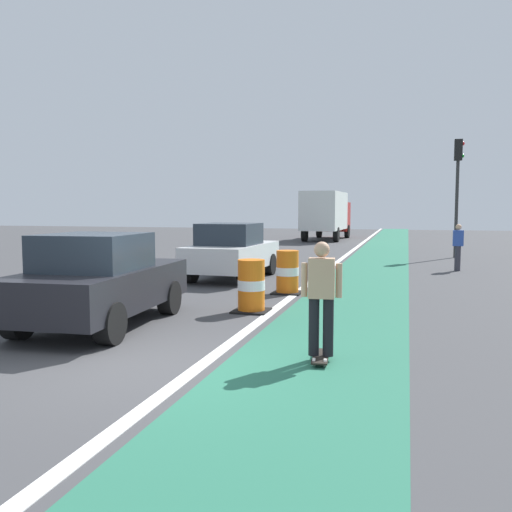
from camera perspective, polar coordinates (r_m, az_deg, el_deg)
ground_plane at (r=7.80m, az=-12.65°, el=-11.08°), size 100.00×100.00×0.00m
bike_lane_strip at (r=18.74m, az=11.92°, el=-1.65°), size 2.50×80.00×0.01m
lane_divider_stripe at (r=18.90m, az=7.38°, el=-1.52°), size 0.20×80.00×0.01m
skateboarder_on_lane at (r=7.65m, az=6.88°, el=-4.31°), size 0.57×0.82×1.69m
parked_sedan_nearest at (r=10.26m, az=-16.12°, el=-2.53°), size 2.11×4.20×1.70m
parked_sedan_second at (r=16.54m, az=-2.56°, el=0.47°), size 2.03×4.16×1.70m
traffic_barrel_front at (r=11.27m, az=-0.50°, el=-3.21°), size 0.73×0.73×1.09m
traffic_barrel_mid at (r=13.71m, az=3.32°, el=-1.74°), size 0.73×0.73×1.09m
delivery_truck_down_block at (r=37.29m, az=7.43°, el=4.53°), size 2.53×7.66×3.23m
traffic_light_corner at (r=25.18m, az=20.43°, el=7.80°), size 0.41×0.32×5.10m
pedestrian_crossing at (r=19.84m, az=20.45°, el=1.00°), size 0.34×0.20×1.61m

